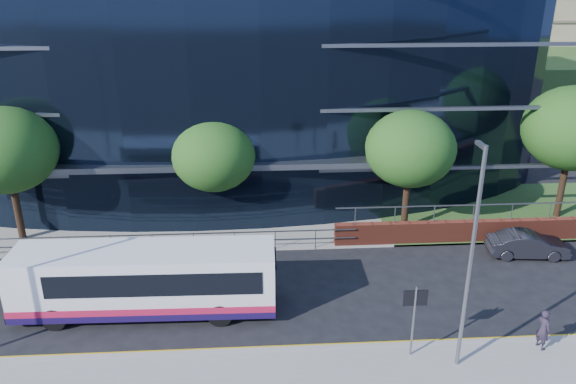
{
  "coord_description": "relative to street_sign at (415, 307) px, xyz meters",
  "views": [
    {
      "loc": [
        -0.94,
        -17.89,
        13.05
      ],
      "look_at": [
        0.69,
        8.0,
        2.73
      ],
      "focal_mm": 35.0,
      "sensor_mm": 36.0,
      "label": 1
    }
  ],
  "objects": [
    {
      "name": "pedestrian",
      "position": [
        4.85,
        0.08,
        -1.21
      ],
      "size": [
        0.51,
        0.65,
        1.58
      ],
      "primitive_type": "imported",
      "rotation": [
        0.0,
        0.0,
        1.83
      ],
      "color": "#261E2E",
      "rests_on": "pavement_near"
    },
    {
      "name": "city_bus",
      "position": [
        -9.82,
        3.54,
        -0.65
      ],
      "size": [
        10.48,
        2.6,
        2.82
      ],
      "rotation": [
        0.0,
        0.0,
        -0.02
      ],
      "color": "silver",
      "rests_on": "ground"
    },
    {
      "name": "streetlight_east",
      "position": [
        1.5,
        -0.59,
        2.29
      ],
      "size": [
        0.15,
        0.77,
        8.0
      ],
      "color": "slate",
      "rests_on": "pavement_near"
    },
    {
      "name": "guard_railings",
      "position": [
        -12.5,
        8.59,
        -1.33
      ],
      "size": [
        24.0,
        0.05,
        1.1
      ],
      "color": "slate",
      "rests_on": "ground"
    },
    {
      "name": "tree_dist_e",
      "position": [
        19.5,
        41.59,
        2.39
      ],
      "size": [
        4.62,
        4.62,
        6.51
      ],
      "color": "black",
      "rests_on": "ground"
    },
    {
      "name": "ground",
      "position": [
        -4.5,
        1.59,
        -2.15
      ],
      "size": [
        200.0,
        200.0,
        0.0
      ],
      "primitive_type": "plane",
      "color": "black",
      "rests_on": "ground"
    },
    {
      "name": "tree_far_d",
      "position": [
        11.5,
        11.59,
        3.04
      ],
      "size": [
        5.28,
        5.28,
        7.44
      ],
      "color": "black",
      "rests_on": "ground"
    },
    {
      "name": "kerb",
      "position": [
        -4.5,
        0.59,
        -2.07
      ],
      "size": [
        80.0,
        0.25,
        0.16
      ],
      "primitive_type": "cube",
      "color": "gray",
      "rests_on": "ground"
    },
    {
      "name": "glass_office",
      "position": [
        -8.5,
        22.44,
        5.85
      ],
      "size": [
        44.0,
        23.1,
        16.0
      ],
      "color": "black",
      "rests_on": "ground"
    },
    {
      "name": "yellow_line_outer",
      "position": [
        -4.5,
        0.79,
        -2.14
      ],
      "size": [
        80.0,
        0.08,
        0.01
      ],
      "primitive_type": "cube",
      "color": "gold",
      "rests_on": "ground"
    },
    {
      "name": "far_forecourt",
      "position": [
        -10.5,
        12.59,
        -2.1
      ],
      "size": [
        50.0,
        8.0,
        0.1
      ],
      "primitive_type": "cube",
      "color": "gray",
      "rests_on": "ground"
    },
    {
      "name": "tree_far_a",
      "position": [
        -17.5,
        10.59,
        2.71
      ],
      "size": [
        4.95,
        4.95,
        6.98
      ],
      "color": "black",
      "rests_on": "ground"
    },
    {
      "name": "parked_car",
      "position": [
        7.71,
        7.24,
        -1.52
      ],
      "size": [
        3.91,
        1.67,
        1.25
      ],
      "primitive_type": "imported",
      "rotation": [
        0.0,
        0.0,
        1.48
      ],
      "color": "black",
      "rests_on": "ground"
    },
    {
      "name": "yellow_line_inner",
      "position": [
        -4.5,
        0.94,
        -2.14
      ],
      "size": [
        80.0,
        0.08,
        0.01
      ],
      "primitive_type": "cube",
      "color": "gold",
      "rests_on": "ground"
    },
    {
      "name": "tree_far_b",
      "position": [
        -7.5,
        11.09,
        2.06
      ],
      "size": [
        4.29,
        4.29,
        6.05
      ],
      "color": "black",
      "rests_on": "ground"
    },
    {
      "name": "tree_far_c",
      "position": [
        2.5,
        10.59,
        2.39
      ],
      "size": [
        4.62,
        4.62,
        6.51
      ],
      "color": "black",
      "rests_on": "ground"
    },
    {
      "name": "street_sign",
      "position": [
        0.0,
        0.0,
        0.0
      ],
      "size": [
        0.85,
        0.09,
        2.8
      ],
      "color": "slate",
      "rests_on": "pavement_near"
    }
  ]
}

